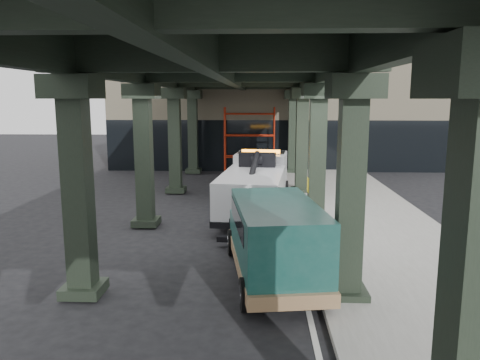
# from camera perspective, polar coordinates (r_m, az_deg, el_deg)

# --- Properties ---
(ground) EXTENTS (90.00, 90.00, 0.00)m
(ground) POSITION_cam_1_polar(r_m,az_deg,el_deg) (14.74, -0.14, -7.90)
(ground) COLOR black
(ground) RESTS_ON ground
(sidewalk) EXTENTS (5.00, 40.00, 0.15)m
(sidewalk) POSITION_cam_1_polar(r_m,az_deg,el_deg) (17.06, 15.52, -5.52)
(sidewalk) COLOR gray
(sidewalk) RESTS_ON ground
(lane_stripe) EXTENTS (0.12, 38.00, 0.01)m
(lane_stripe) POSITION_cam_1_polar(r_m,az_deg,el_deg) (16.67, 6.05, -5.82)
(lane_stripe) COLOR silver
(lane_stripe) RESTS_ON ground
(viaduct) EXTENTS (7.40, 32.00, 6.40)m
(viaduct) POSITION_cam_1_polar(r_m,az_deg,el_deg) (16.08, -1.28, 13.30)
(viaduct) COLOR black
(viaduct) RESTS_ON ground
(building) EXTENTS (22.00, 10.00, 8.00)m
(building) POSITION_cam_1_polar(r_m,az_deg,el_deg) (34.05, 4.79, 9.00)
(building) COLOR #C6B793
(building) RESTS_ON ground
(scaffolding) EXTENTS (3.08, 0.88, 4.00)m
(scaffolding) POSITION_cam_1_polar(r_m,az_deg,el_deg) (28.77, 1.17, 5.10)
(scaffolding) COLOR #AA230D
(scaffolding) RESTS_ON ground
(tow_truck) EXTENTS (2.86, 7.77, 2.49)m
(tow_truck) POSITION_cam_1_polar(r_m,az_deg,el_deg) (18.41, 2.03, -0.41)
(tow_truck) COLOR black
(tow_truck) RESTS_ON ground
(towed_van) EXTENTS (2.61, 5.27, 2.05)m
(towed_van) POSITION_cam_1_polar(r_m,az_deg,el_deg) (11.66, 4.22, -7.10)
(towed_van) COLOR #113F39
(towed_van) RESTS_ON ground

